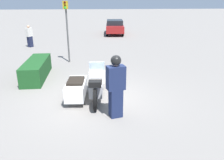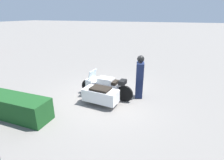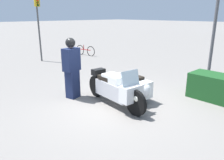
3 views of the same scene
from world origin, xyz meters
TOP-DOWN VIEW (x-y plane):
  - ground_plane at (0.00, 0.00)m, footprint 160.00×160.00m
  - police_motorcycle at (0.11, 0.34)m, footprint 2.48×1.45m
  - officer_rider at (-1.30, -0.55)m, footprint 0.42×0.57m
  - hedge_bush_curbside at (2.55, 2.57)m, footprint 2.83×0.84m

SIDE VIEW (x-z plane):
  - ground_plane at x=0.00m, z-range 0.00..0.00m
  - hedge_bush_curbside at x=2.55m, z-range 0.00..0.79m
  - police_motorcycle at x=0.11m, z-range -0.11..1.07m
  - officer_rider at x=-1.30m, z-range 0.05..1.94m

